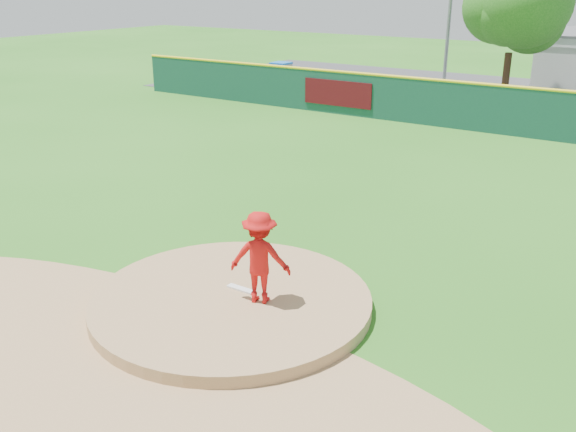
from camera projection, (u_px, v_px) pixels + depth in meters
The scene contains 10 objects.
ground at pixel (232, 307), 12.65m from camera, with size 120.00×120.00×0.00m, color #286B19.
pitchers_mound at pixel (232, 307), 12.65m from camera, with size 5.50×5.50×0.50m, color #9E774C.
pitching_rubber at pixel (241, 289), 12.79m from camera, with size 0.60×0.15×0.04m, color white.
infield_dirt_arc at pixel (115, 381), 10.31m from camera, with size 15.40×15.40×0.01m, color #9E774C.
parking_lot at pixel (552, 102), 33.69m from camera, with size 44.00×16.00×0.02m, color #38383A.
pitcher at pixel (260, 257), 12.07m from camera, with size 1.17×0.67×1.81m, color red.
fence_banners at pixel (481, 109), 26.77m from camera, with size 17.37×0.04×1.20m.
playground_slide at pixel (280, 76), 37.39m from camera, with size 1.00×2.82×1.56m.
outfield_fence at pixel (505, 109), 26.30m from camera, with size 40.00×0.14×2.07m.
deciduous_tree at pixel (513, 12), 31.60m from camera, with size 5.60×5.60×7.36m.
Camera 1 is at (7.18, -8.72, 6.07)m, focal length 40.00 mm.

